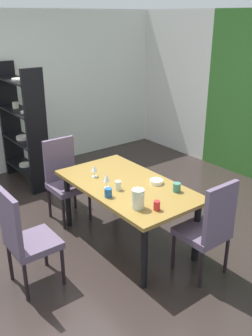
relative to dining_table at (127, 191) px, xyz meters
name	(u,v)px	position (x,y,z in m)	size (l,w,h in m)	color
ground_plane	(92,240)	(-0.27, -0.32, -0.66)	(5.44, 6.26, 0.02)	#2A221F
back_panel_interior	(174,83)	(-2.12, 2.76, 0.63)	(1.74, 0.10, 2.57)	silver
dining_table	(127,191)	(0.00, 0.00, 0.00)	(1.66, 0.92, 0.74)	olive
chair_head_near	(24,236)	(0.03, -1.24, -0.09)	(0.44, 0.44, 1.04)	#56475D
chair_left_near	(65,177)	(-0.97, -0.26, -0.09)	(0.44, 0.44, 1.04)	#56475D
chair_right_far	(209,227)	(0.97, 0.26, -0.09)	(0.44, 0.44, 1.05)	#56475D
display_shelf	(23,126)	(-2.32, -0.21, 0.26)	(1.04, 0.31, 1.82)	black
wine_glass_rear	(106,178)	(-0.06, -0.23, 0.20)	(0.07, 0.07, 0.16)	silver
wine_glass_near_shelf	(94,169)	(-0.39, -0.18, 0.19)	(0.07, 0.07, 0.14)	silver
serving_bowl_center	(156,182)	(0.19, 0.27, 0.11)	(0.15, 0.15, 0.05)	white
cup_right	(108,193)	(0.13, -0.35, 0.13)	(0.08, 0.08, 0.09)	#1F528E
cup_west	(177,187)	(0.47, 0.30, 0.14)	(0.08, 0.08, 0.10)	#397865
cup_front	(157,205)	(0.64, -0.14, 0.13)	(0.06, 0.06, 0.09)	red
cup_left	(118,185)	(0.06, -0.16, 0.14)	(0.07, 0.07, 0.10)	silver
pitcher_south	(138,199)	(0.50, -0.25, 0.19)	(0.14, 0.12, 0.20)	beige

